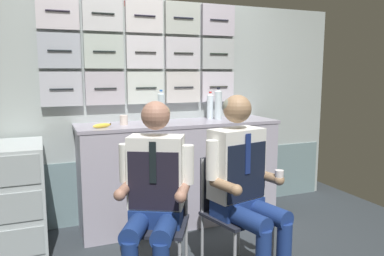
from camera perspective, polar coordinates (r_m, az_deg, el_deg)
The scene contains 14 objects.
galley_bulkhead at distance 3.77m, azimuth -6.42°, elevation 3.34°, with size 4.20×0.14×2.15m.
galley_counter at distance 3.68m, azimuth -1.88°, elevation -6.72°, with size 1.93×0.53×0.99m.
service_trolley at distance 3.37m, azimuth -24.79°, elevation -9.19°, with size 0.40×0.65×0.90m.
folding_chair_left at distance 2.68m, azimuth -5.01°, elevation -12.01°, with size 0.54×0.54×0.84m.
crew_member_left at distance 2.47m, azimuth -5.77°, elevation -9.33°, with size 0.59×0.69×1.27m.
folding_chair_right at distance 2.84m, azimuth 5.58°, elevation -10.86°, with size 0.48×0.48×0.84m.
crew_member_right at distance 2.66m, azimuth 7.88°, elevation -7.60°, with size 0.54×0.69×1.30m.
water_bottle_clear at distance 3.84m, azimuth 2.78°, elevation 3.39°, with size 0.07×0.07×0.28m.
sparkling_bottle_green at distance 3.78m, azimuth 4.01°, elevation 3.61°, with size 0.07×0.07×0.32m.
water_bottle_tall at distance 3.54m, azimuth -4.68°, elevation 3.19°, with size 0.07×0.07×0.31m.
coffee_cup_white at distance 3.44m, azimuth -10.30°, elevation 1.24°, with size 0.07×0.07×0.09m.
paper_cup_blue at distance 3.92m, azimuth 6.63°, elevation 2.06°, with size 0.06×0.06×0.07m.
espresso_cup_small at distance 4.00m, azimuth 7.08°, elevation 2.20°, with size 0.07×0.07×0.07m.
snack_banana at distance 3.28m, azimuth -13.52°, elevation 0.35°, with size 0.17×0.10×0.04m.
Camera 1 is at (-1.00, -2.25, 1.45)m, focal length 35.17 mm.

